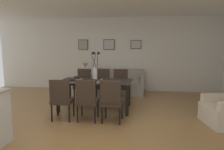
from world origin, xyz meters
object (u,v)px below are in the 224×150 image
(framed_picture_right, at_px, (136,45))
(dining_chair_near_right, at_px, (83,83))
(centerpiece_vase, at_px, (95,70))
(bowl_far_left, at_px, (93,81))
(bowl_far_right, at_px, (97,78))
(dining_chair_far_right, at_px, (102,83))
(dining_chair_mid_right, at_px, (120,84))
(dining_table, at_px, (95,84))
(framed_picture_left, at_px, (83,45))
(bowl_near_right, at_px, (77,77))
(framed_picture_center, at_px, (109,45))
(bowl_near_left, at_px, (72,80))
(dining_chair_far_left, at_px, (87,98))
(sofa, at_px, (117,85))
(dining_chair_mid_left, at_px, (112,99))
(table_lamp, at_px, (85,67))
(side_table, at_px, (85,85))
(dining_chair_near_left, at_px, (62,98))

(framed_picture_right, bearing_deg, dining_chair_near_right, -136.32)
(centerpiece_vase, distance_m, bowl_far_left, 0.32)
(bowl_far_right, bearing_deg, framed_picture_right, 65.40)
(dining_chair_far_right, bearing_deg, framed_picture_right, 56.14)
(dining_chair_mid_right, bearing_deg, dining_table, -121.94)
(framed_picture_left, distance_m, framed_picture_right, 1.91)
(dining_chair_far_right, distance_m, bowl_near_right, 0.92)
(dining_chair_mid_right, relative_size, bowl_far_right, 5.41)
(framed_picture_center, bearing_deg, bowl_far_right, -90.00)
(bowl_near_left, xyz_separation_m, bowl_far_left, (0.54, 0.00, 0.00))
(dining_chair_far_left, distance_m, framed_picture_left, 3.49)
(bowl_near_left, bearing_deg, framed_picture_left, 99.41)
(dining_chair_far_right, xyz_separation_m, framed_picture_right, (0.94, 1.40, 1.14))
(sofa, distance_m, framed_picture_left, 1.96)
(centerpiece_vase, xyz_separation_m, framed_picture_left, (-0.96, 2.29, 0.62))
(dining_chair_mid_right, bearing_deg, dining_chair_mid_left, -90.39)
(dining_table, bearing_deg, table_lamp, 112.94)
(framed_picture_right, bearing_deg, bowl_far_right, -114.60)
(dining_chair_mid_left, bearing_deg, framed_picture_center, 99.77)
(sofa, bearing_deg, centerpiece_vase, -101.16)
(dining_chair_mid_left, distance_m, framed_picture_center, 3.40)
(centerpiece_vase, relative_size, table_lamp, 1.44)
(dining_table, relative_size, bowl_near_right, 10.59)
(dining_chair_far_right, bearing_deg, dining_chair_mid_left, -73.19)
(dining_chair_mid_left, distance_m, bowl_far_right, 1.23)
(bowl_far_right, distance_m, side_table, 1.83)
(bowl_near_left, bearing_deg, centerpiece_vase, 21.28)
(framed_picture_left, bearing_deg, dining_chair_far_left, -72.98)
(dining_chair_mid_right, bearing_deg, table_lamp, 145.65)
(bowl_far_left, height_order, sofa, bowl_far_left)
(dining_chair_far_left, xyz_separation_m, framed_picture_right, (0.94, 3.16, 1.14))
(bowl_far_right, distance_m, framed_picture_center, 2.26)
(dining_chair_near_right, xyz_separation_m, bowl_near_left, (0.02, -1.06, 0.27))
(dining_chair_near_left, distance_m, bowl_far_left, 0.92)
(centerpiece_vase, relative_size, bowl_far_left, 4.32)
(bowl_near_left, xyz_separation_m, framed_picture_left, (-0.41, 2.50, 0.87))
(dining_chair_mid_right, relative_size, bowl_far_left, 5.41)
(dining_chair_near_left, height_order, framed_picture_left, framed_picture_left)
(bowl_far_right, distance_m, table_lamp, 1.76)
(dining_chair_mid_right, height_order, bowl_far_right, dining_chair_mid_right)
(dining_chair_far_left, xyz_separation_m, bowl_far_left, (-0.01, 0.65, 0.27))
(dining_chair_near_left, height_order, dining_chair_far_right, same)
(framed_picture_right, bearing_deg, dining_chair_far_right, -123.86)
(dining_chair_near_left, distance_m, sofa, 2.86)
(dining_chair_mid_left, xyz_separation_m, bowl_near_right, (-1.08, 1.07, 0.27))
(centerpiece_vase, xyz_separation_m, sofa, (0.36, 1.81, -0.74))
(bowl_far_right, bearing_deg, bowl_near_right, 180.00)
(dining_chair_mid_right, bearing_deg, bowl_far_left, -116.79)
(dining_chair_far_left, distance_m, bowl_near_left, 0.90)
(bowl_near_left, bearing_deg, sofa, 66.05)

